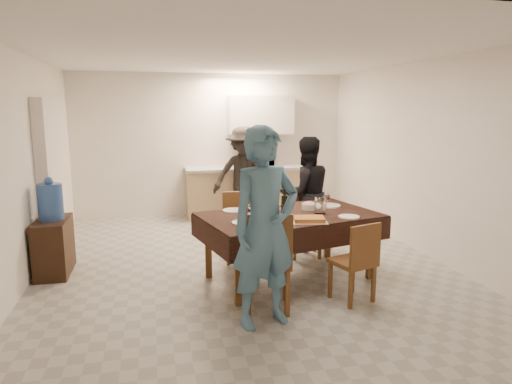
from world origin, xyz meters
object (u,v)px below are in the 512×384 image
dining_table (290,217)px  savoury_tart (309,219)px  person_near (265,228)px  wine_bottle (284,201)px  water_pitcher (320,205)px  person_far (305,194)px  person_kitchen (244,175)px  console (54,247)px  water_jug (50,202)px  microwave (257,158)px

dining_table → savoury_tart: savoury_tart is taller
person_near → wine_bottle: bearing=49.5°
wine_bottle → person_near: size_ratio=0.16×
water_pitcher → savoury_tart: bearing=-127.1°
water_pitcher → person_far: size_ratio=0.12×
dining_table → person_kitchen: 2.82m
console → water_pitcher: (3.06, -0.82, 0.54)m
dining_table → person_far: bearing=49.0°
person_far → person_kitchen: 1.84m
person_far → water_jug: bearing=-0.2°
water_jug → wine_bottle: size_ratio=1.43×
dining_table → person_far: (0.55, 1.05, 0.06)m
wine_bottle → person_kitchen: bearing=88.6°
dining_table → water_jug: water_jug is taller
dining_table → person_far: person_far is taller
savoury_tart → microwave: (0.26, 3.65, 0.27)m
water_pitcher → person_kitchen: bearing=96.6°
console → person_kitchen: person_kitchen is taller
wine_bottle → savoury_tart: 0.47m
water_jug → microwave: (3.07, 2.49, 0.19)m
wine_bottle → microwave: microwave is taller
console → wine_bottle: wine_bottle is taller
savoury_tart → person_kitchen: 3.20m
console → person_kitchen: size_ratio=0.43×
water_pitcher → microwave: size_ratio=0.35×
console → water_jug: bearing=0.0°
savoury_tart → person_far: (0.45, 1.43, 0.00)m
savoury_tart → microwave: microwave is taller
person_kitchen → savoury_tart: bearing=-88.5°
console → person_far: bearing=4.9°
person_near → dining_table: bearing=46.3°
savoury_tart → person_far: bearing=72.5°
wine_bottle → water_pitcher: size_ratio=1.51×
dining_table → wine_bottle: bearing=121.6°
water_jug → savoury_tart: bearing=-22.3°
water_pitcher → savoury_tart: size_ratio=0.52×
dining_table → wine_bottle: 0.20m
savoury_tart → person_near: person_near is taller
water_jug → wine_bottle: bearing=-15.2°
microwave → savoury_tart: bearing=85.9°
dining_table → water_pitcher: water_pitcher is taller
person_near → person_far: size_ratio=1.15×
wine_bottle → person_kitchen: 2.77m
person_kitchen → water_pitcher: bearing=-83.4°
wine_bottle → dining_table: bearing=-45.0°
dining_table → person_near: size_ratio=1.20×
water_pitcher → person_near: size_ratio=0.11×
microwave → person_far: 2.24m
dining_table → water_jug: bearing=150.7°
console → water_jug: water_jug is taller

